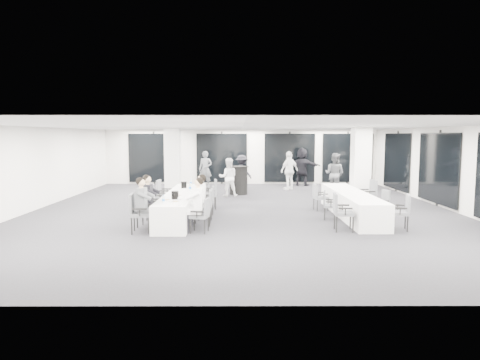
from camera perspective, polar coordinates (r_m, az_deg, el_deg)
The scene contains 42 objects.
room at distance 15.28m, azimuth 3.62°, elevation 1.74°, with size 14.04×16.04×2.84m.
column_left at distance 17.54m, azimuth -8.95°, elevation 2.27°, with size 0.60×0.60×2.80m, color silver.
column_right at distance 15.74m, azimuth 15.78°, elevation 1.70°, with size 0.60×0.60×2.80m, color silver.
banquet_table_main at distance 13.24m, azimuth -7.88°, elevation -3.37°, with size 0.90×5.00×0.75m, color white.
banquet_table_side at distance 13.82m, azimuth 14.60°, elevation -3.12°, with size 0.90×5.00×0.75m, color white.
cocktail_table at distance 18.24m, azimuth -0.20°, elevation -0.01°, with size 0.87×0.87×1.20m.
chair_main_left_near at distance 11.36m, azimuth -13.50°, elevation -3.99°, with size 0.55×0.61×1.02m.
chair_main_left_second at distance 12.10m, azimuth -12.66°, elevation -3.35°, with size 0.57×0.62×1.02m.
chair_main_left_mid at distance 13.05m, azimuth -11.68°, elevation -2.97°, with size 0.46×0.51×0.90m.
chair_main_left_fourth at distance 13.92m, azimuth -10.97°, elevation -2.21°, with size 0.60×0.63×0.98m.
chair_main_left_far at distance 14.94m, azimuth -10.23°, elevation -1.61°, with size 0.53×0.58×0.99m.
chair_main_right_near at distance 11.12m, azimuth -5.06°, elevation -4.41°, with size 0.53×0.56×0.90m.
chair_main_right_second at distance 11.99m, azimuth -4.66°, elevation -3.37°, with size 0.52×0.58×1.00m.
chair_main_right_mid at distance 12.87m, azimuth -4.38°, elevation -2.94°, with size 0.49×0.54×0.92m.
chair_main_right_fourth at distance 13.69m, azimuth -4.13°, elevation -2.45°, with size 0.48×0.53×0.90m.
chair_main_right_far at distance 14.69m, azimuth -3.82°, elevation -1.62°, with size 0.56×0.61×1.01m.
chair_side_left_near at distance 11.57m, azimuth 13.26°, elevation -3.88°, with size 0.54×0.59×0.99m.
chair_side_left_mid at distance 13.10m, azimuth 11.71°, elevation -3.03°, with size 0.52×0.55×0.86m.
chair_side_left_far at distance 14.60m, azimuth 10.46°, elevation -2.04°, with size 0.51×0.54×0.88m.
chair_side_right_near at distance 12.17m, azimuth 20.81°, elevation -3.71°, with size 0.58×0.61×0.96m.
chair_side_right_mid at distance 13.64m, azimuth 18.42°, elevation -2.83°, with size 0.52×0.55×0.87m.
chair_side_right_far at distance 14.93m, azimuth 16.81°, elevation -1.68°, with size 0.57×0.62×1.04m.
seated_guest_a at distance 11.29m, azimuth -12.67°, elevation -2.83°, with size 0.50×0.38×1.44m.
seated_guest_b at distance 12.02m, azimuth -11.89°, elevation -2.28°, with size 0.50×0.38×1.44m.
seated_guest_c at distance 11.10m, azimuth -5.90°, elevation -2.87°, with size 0.50×0.38×1.44m.
seated_guest_d at distance 11.96m, azimuth -5.48°, elevation -2.22°, with size 0.50×0.38×1.44m.
standing_guest_b at distance 17.62m, azimuth -1.58°, elevation 0.72°, with size 0.87×0.53×1.79m, color white.
standing_guest_c at distance 19.99m, azimuth 0.23°, elevation 1.36°, with size 1.17×0.59×1.80m, color black.
standing_guest_d at distance 19.91m, azimuth 6.61°, elevation 1.60°, with size 1.18×0.66×2.01m, color white.
standing_guest_e at distance 21.22m, azimuth 15.65°, elevation 1.46°, with size 0.89×0.54×1.84m, color white.
standing_guest_f at distance 21.58m, azimuth 8.30°, elevation 2.10°, with size 1.97×0.76×2.15m, color black.
standing_guest_g at distance 20.62m, azimuth -4.63°, elevation 1.76°, with size 0.73×0.59×2.00m, color #525559.
standing_guest_h at distance 18.58m, azimuth 12.50°, elevation 1.18°, with size 0.97×0.59×2.00m, color #525559.
ice_bucket_near at distance 12.00m, azimuth -8.66°, elevation -2.00°, with size 0.20×0.20×0.23m, color black.
ice_bucket_far at distance 14.44m, azimuth -7.50°, elevation -0.64°, with size 0.19×0.19×0.22m, color black.
water_bottle_a at distance 11.32m, azimuth -10.17°, elevation -2.55°, with size 0.07×0.07×0.21m, color silver.
water_bottle_b at distance 13.72m, azimuth -6.68°, elevation -0.93°, with size 0.08×0.08×0.24m, color silver.
water_bottle_c at distance 15.27m, azimuth -6.56°, elevation -0.28°, with size 0.07×0.07×0.22m, color silver.
plate_a at distance 11.82m, azimuth -9.68°, elevation -2.64°, with size 0.18×0.18×0.03m.
plate_b at distance 11.52m, azimuth -8.61°, elevation -2.84°, with size 0.21×0.21×0.03m.
plate_c at distance 12.68m, azimuth -8.21°, elevation -2.02°, with size 0.19×0.19×0.03m.
wine_glass at distance 10.90m, azimuth -8.08°, elevation -2.51°, with size 0.08×0.08×0.22m.
Camera 1 is at (-0.12, -14.10, 2.52)m, focal length 32.00 mm.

